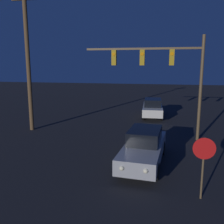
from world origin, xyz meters
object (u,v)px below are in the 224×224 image
object	(u,v)px
car_near	(144,147)
traffic_signal_mast	(165,68)
car_far	(153,108)
stop_sign	(204,157)
utility_pole	(28,58)

from	to	relation	value
car_near	traffic_signal_mast	world-z (taller)	traffic_signal_mast
car_near	traffic_signal_mast	distance (m)	5.52
car_far	stop_sign	distance (m)	13.50
utility_pole	car_far	bearing A→B (deg)	37.64
car_near	stop_sign	world-z (taller)	stop_sign
traffic_signal_mast	stop_sign	bearing A→B (deg)	-78.87
car_far	utility_pole	world-z (taller)	utility_pole
car_far	utility_pole	bearing A→B (deg)	-145.00
stop_sign	utility_pole	world-z (taller)	utility_pole
car_far	traffic_signal_mast	distance (m)	7.29
car_far	traffic_signal_mast	xyz separation A→B (m)	(0.89, -6.36, 3.46)
traffic_signal_mast	utility_pole	size ratio (longest dim) A/B	0.73
traffic_signal_mast	car_near	bearing A→B (deg)	-100.38
car_far	stop_sign	bearing A→B (deg)	-83.02
traffic_signal_mast	stop_sign	distance (m)	7.58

